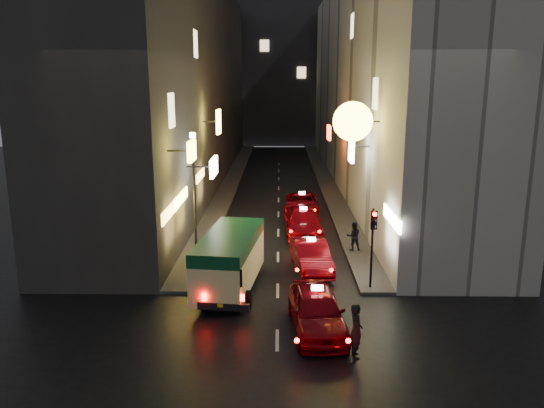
{
  "coord_description": "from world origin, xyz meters",
  "views": [
    {
      "loc": [
        0.06,
        -12.93,
        8.81
      ],
      "look_at": [
        -0.31,
        13.0,
        2.8
      ],
      "focal_mm": 35.0,
      "sensor_mm": 36.0,
      "label": 1
    }
  ],
  "objects_px": {
    "taxi_near": "(317,307)",
    "pedestrian_crossing": "(356,327)",
    "lamp_post": "(194,186)",
    "minibus": "(230,255)",
    "traffic_light": "(373,231)"
  },
  "relations": [
    {
      "from": "minibus",
      "to": "traffic_light",
      "type": "bearing_deg",
      "value": -0.71
    },
    {
      "from": "taxi_near",
      "to": "lamp_post",
      "type": "xyz_separation_m",
      "value": [
        -5.62,
        8.21,
        2.82
      ]
    },
    {
      "from": "taxi_near",
      "to": "lamp_post",
      "type": "height_order",
      "value": "lamp_post"
    },
    {
      "from": "traffic_light",
      "to": "lamp_post",
      "type": "height_order",
      "value": "lamp_post"
    },
    {
      "from": "pedestrian_crossing",
      "to": "lamp_post",
      "type": "bearing_deg",
      "value": 27.08
    },
    {
      "from": "minibus",
      "to": "taxi_near",
      "type": "distance_m",
      "value": 5.16
    },
    {
      "from": "traffic_light",
      "to": "pedestrian_crossing",
      "type": "bearing_deg",
      "value": -104.5
    },
    {
      "from": "taxi_near",
      "to": "pedestrian_crossing",
      "type": "height_order",
      "value": "pedestrian_crossing"
    },
    {
      "from": "taxi_near",
      "to": "traffic_light",
      "type": "distance_m",
      "value": 4.84
    },
    {
      "from": "taxi_near",
      "to": "lamp_post",
      "type": "bearing_deg",
      "value": 124.4
    },
    {
      "from": "minibus",
      "to": "lamp_post",
      "type": "distance_m",
      "value": 5.39
    },
    {
      "from": "taxi_near",
      "to": "pedestrian_crossing",
      "type": "bearing_deg",
      "value": -58.71
    },
    {
      "from": "taxi_near",
      "to": "lamp_post",
      "type": "distance_m",
      "value": 10.34
    },
    {
      "from": "minibus",
      "to": "pedestrian_crossing",
      "type": "height_order",
      "value": "minibus"
    },
    {
      "from": "pedestrian_crossing",
      "to": "lamp_post",
      "type": "relative_size",
      "value": 0.34
    }
  ]
}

